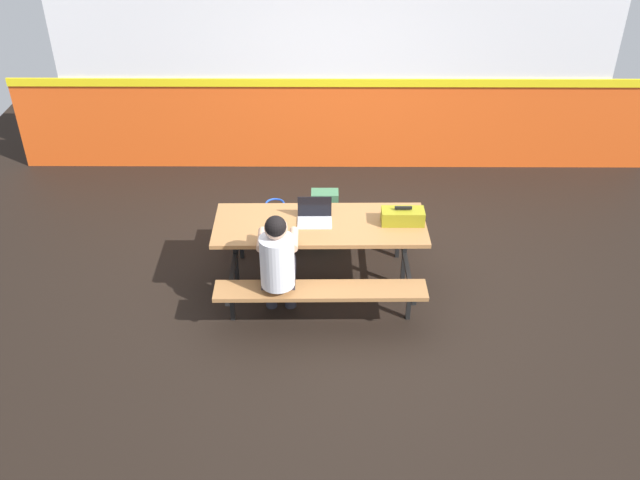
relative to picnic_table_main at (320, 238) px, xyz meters
The scene contains 8 objects.
ground_plane 0.61m from the picnic_table_main, ahead, with size 10.00×10.00×0.02m, color black.
accent_backdrop 2.72m from the picnic_table_main, 86.41° to the left, with size 8.00×0.14×2.60m.
picnic_table_main is the anchor object (origin of this frame).
student_nearer 0.68m from the picnic_table_main, 123.24° to the right, with size 0.36×0.53×1.21m.
laptop_silver 0.22m from the picnic_table_main, 144.16° to the left, with size 0.32×0.22×0.22m.
toolbox_grey 0.81m from the picnic_table_main, ahead, with size 0.40×0.18×0.18m.
backpack_dark 1.19m from the picnic_table_main, 87.62° to the left, with size 0.30×0.22×0.44m.
tote_bag_bright 1.10m from the picnic_table_main, 118.44° to the left, with size 0.34×0.21×0.43m.
Camera 1 is at (-0.14, -5.55, 4.22)m, focal length 39.11 mm.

